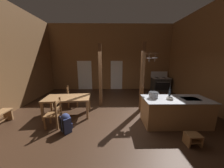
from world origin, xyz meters
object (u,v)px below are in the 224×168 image
Objects in this scene: ladderback_chair_by_post at (55,114)px; kitchen_island at (175,111)px; bottle_tall_on_counter at (170,93)px; stockpot_on_counter at (153,95)px; stove_range at (160,84)px; dining_table at (68,99)px; backpack at (66,122)px; ladderback_chair_near_window at (71,97)px; mixing_bowl_on_counter at (170,98)px; step_stool at (193,138)px.

kitchen_island is at bearing 1.50° from ladderback_chair_by_post.
stockpot_on_counter is at bearing -165.40° from bottle_tall_on_counter.
stove_range is 4.21m from bottle_tall_on_counter.
dining_table is 1.86× the size of ladderback_chair_by_post.
stove_range is 6.65m from backpack.
backpack is (-3.55, -0.41, -0.14)m from kitchen_island.
bottle_tall_on_counter reaches higher than ladderback_chair_near_window.
mixing_bowl_on_counter is (-0.26, -0.07, 0.49)m from kitchen_island.
step_stool is 1.78× the size of mixing_bowl_on_counter.
bottle_tall_on_counter reaches higher than mixing_bowl_on_counter.
dining_table is at bearing -80.61° from ladderback_chair_near_window.
ladderback_chair_by_post is (-0.15, -0.82, -0.20)m from dining_table.
stockpot_on_counter reaches higher than dining_table.
step_stool is at bearing -104.02° from stove_range.
ladderback_chair_near_window reaches higher than step_stool.
mixing_bowl_on_counter is 0.38m from bottle_tall_on_counter.
backpack is 2.94m from stockpot_on_counter.
stove_range reaches higher than ladderback_chair_near_window.
ladderback_chair_near_window is 1.00× the size of ladderback_chair_by_post.
ladderback_chair_near_window is 2.84× the size of bottle_tall_on_counter.
dining_table is (-5.11, -3.48, 0.17)m from stove_range.
backpack is (0.46, -2.01, -0.14)m from ladderback_chair_near_window.
ladderback_chair_by_post reaches higher than dining_table.
dining_table is 1.21m from backpack.
kitchen_island is at bearing -21.75° from ladderback_chair_near_window.
mixing_bowl_on_counter is (0.48, -0.17, -0.07)m from stockpot_on_counter.
ladderback_chair_by_post is (-5.26, -4.30, -0.03)m from stove_range.
stockpot_on_counter is (3.13, -0.62, 0.36)m from dining_table.
dining_table is (-3.81, 1.73, 0.47)m from step_stool.
ladderback_chair_by_post is 3.79m from mixing_bowl_on_counter.
step_stool is 0.62× the size of backpack.
backpack is at bearing -136.17° from stove_range.
bottle_tall_on_counter reaches higher than step_stool.
kitchen_island is 4.38m from stove_range.
backpack is at bearing 170.06° from step_stool.
ladderback_chair_near_window is (-5.26, -2.60, -0.03)m from stove_range.
backpack is (-3.49, 0.61, 0.14)m from step_stool.
stove_range is 5.87m from ladderback_chair_near_window.
dining_table is 8.54× the size of mixing_bowl_on_counter.
ladderback_chair_by_post is 2.84× the size of bottle_tall_on_counter.
ladderback_chair_near_window is at bearing 99.39° from dining_table.
stockpot_on_counter is 1.82× the size of mixing_bowl_on_counter.
dining_table is 0.86m from ladderback_chair_by_post.
kitchen_island is 4.32m from ladderback_chair_near_window.
bottle_tall_on_counter is at bearing -109.03° from stove_range.
backpack is 2.88× the size of mixing_bowl_on_counter.
ladderback_chair_near_window is at bearing 146.49° from step_stool.
stove_range reaches higher than ladderback_chair_by_post.
ladderback_chair_by_post is at bearing -90.08° from ladderback_chair_near_window.
mixing_bowl_on_counter is (-0.21, 0.95, 0.77)m from step_stool.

